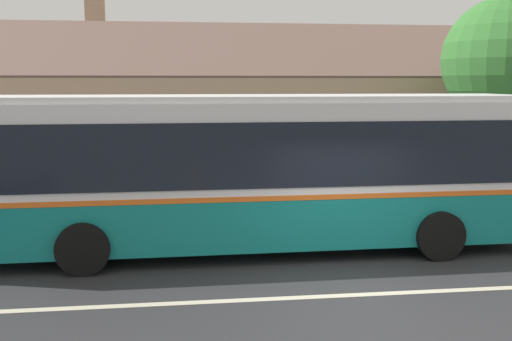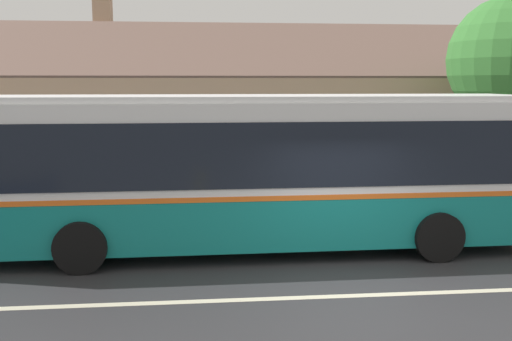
% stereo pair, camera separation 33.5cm
% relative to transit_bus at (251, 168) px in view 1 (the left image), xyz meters
% --- Properties ---
extents(ground_plane, '(300.00, 300.00, 0.00)m').
position_rel_transit_bus_xyz_m(ground_plane, '(1.59, -2.90, -1.76)').
color(ground_plane, '#2D2D30').
extents(sidewalk_far, '(60.00, 3.00, 0.15)m').
position_rel_transit_bus_xyz_m(sidewalk_far, '(1.59, 3.10, -1.69)').
color(sidewalk_far, '#9E9E99').
rests_on(sidewalk_far, ground).
extents(lane_divider_stripe, '(60.00, 0.16, 0.01)m').
position_rel_transit_bus_xyz_m(lane_divider_stripe, '(1.59, -2.90, -1.76)').
color(lane_divider_stripe, beige).
rests_on(lane_divider_stripe, ground).
extents(community_building, '(24.26, 9.54, 6.89)m').
position_rel_transit_bus_xyz_m(community_building, '(1.66, 11.27, 0.21)').
color(community_building, tan).
rests_on(community_building, ground).
extents(transit_bus, '(12.02, 2.85, 3.28)m').
position_rel_transit_bus_xyz_m(transit_bus, '(0.00, 0.00, 0.00)').
color(transit_bus, '#147F7A').
rests_on(transit_bus, ground).
extents(street_tree_primary, '(3.63, 3.63, 6.02)m').
position_rel_transit_bus_xyz_m(street_tree_primary, '(7.94, 4.08, 2.43)').
color(street_tree_primary, '#4C3828').
rests_on(street_tree_primary, ground).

